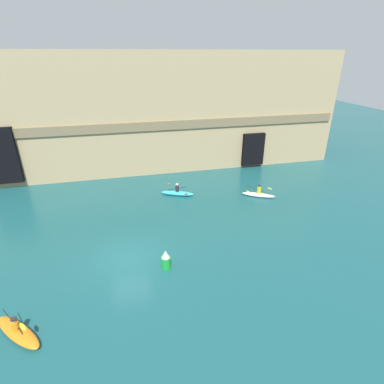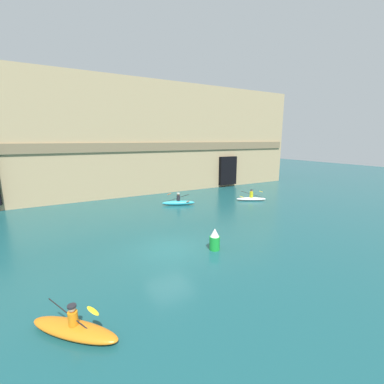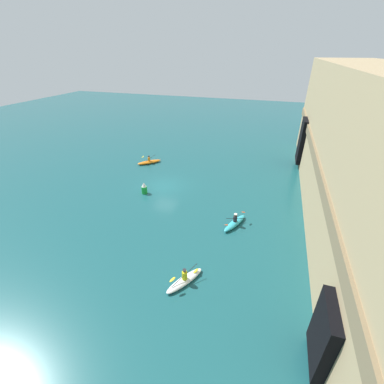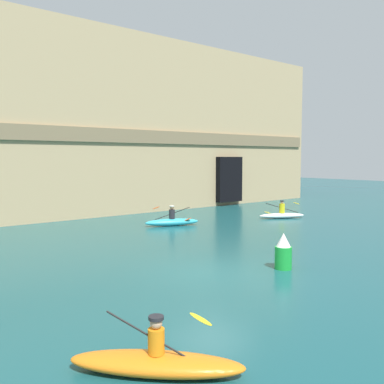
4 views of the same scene
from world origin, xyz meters
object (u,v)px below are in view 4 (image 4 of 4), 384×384
(kayak_orange, at_px, (156,362))
(marker_buoy, at_px, (283,252))
(kayak_cyan, at_px, (172,221))
(kayak_white, at_px, (282,215))

(kayak_orange, height_order, marker_buoy, marker_buoy)
(kayak_cyan, height_order, marker_buoy, marker_buoy)
(kayak_orange, bearing_deg, marker_buoy, 69.02)
(kayak_white, bearing_deg, kayak_orange, -118.37)
(kayak_white, xyz_separation_m, marker_buoy, (-9.88, -7.98, 0.35))
(marker_buoy, bearing_deg, kayak_cyan, 75.06)
(kayak_cyan, relative_size, kayak_orange, 1.09)
(kayak_cyan, distance_m, marker_buoy, 10.35)
(kayak_cyan, distance_m, kayak_white, 7.49)
(kayak_orange, bearing_deg, kayak_white, 78.80)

